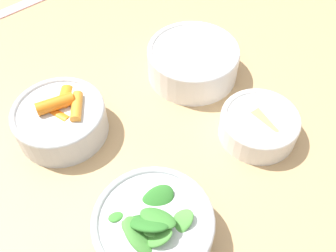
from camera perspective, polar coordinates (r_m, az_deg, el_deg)
name	(u,v)px	position (r m, az deg, el deg)	size (l,w,h in m)	color
dining_table	(115,180)	(0.69, -8.07, -8.11)	(1.33, 1.09, 0.73)	tan
bowl_carrots	(61,118)	(0.64, -16.05, 1.12)	(0.15, 0.15, 0.07)	silver
bowl_greens	(153,227)	(0.51, -2.31, -15.11)	(0.16, 0.16, 0.09)	silver
bowl_beans_hotdog	(193,62)	(0.71, 3.79, 9.66)	(0.17, 0.17, 0.06)	white
bowl_cookies	(259,125)	(0.63, 13.65, 0.21)	(0.13, 0.13, 0.05)	white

